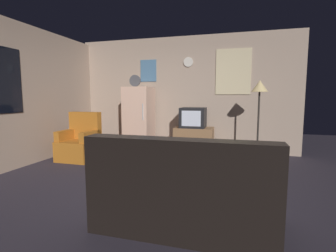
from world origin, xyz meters
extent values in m
plane|color=#2D2833|center=(0.00, 0.00, 0.00)|extent=(12.00, 12.00, 0.00)
cube|color=tan|center=(0.00, 2.45, 1.34)|extent=(5.20, 0.10, 2.67)
cube|color=beige|center=(1.13, 2.39, 1.83)|extent=(0.76, 0.02, 1.00)
cube|color=teal|center=(-0.87, 2.39, 1.91)|extent=(0.40, 0.02, 0.52)
cylinder|color=silver|center=(0.12, 2.39, 2.08)|extent=(0.22, 0.03, 0.22)
cube|color=tan|center=(-2.55, 0.00, 1.30)|extent=(0.10, 5.20, 2.60)
cube|color=beige|center=(-0.97, 1.99, 0.75)|extent=(0.60, 0.60, 1.50)
cylinder|color=silver|center=(-0.75, 1.68, 0.95)|extent=(0.02, 0.02, 0.36)
cylinder|color=#4C4C51|center=(-1.02, 1.91, 1.64)|extent=(0.26, 0.04, 0.26)
cube|color=#8E6642|center=(0.33, 2.03, 0.30)|extent=(0.84, 0.52, 0.60)
cube|color=#AD4733|center=(0.33, 1.76, 0.21)|extent=(0.76, 0.01, 0.14)
cube|color=black|center=(0.31, 2.03, 0.82)|extent=(0.54, 0.50, 0.44)
cube|color=silver|center=(0.31, 1.78, 0.82)|extent=(0.41, 0.01, 0.33)
cylinder|color=#332D28|center=(1.65, 1.69, 0.01)|extent=(0.24, 0.24, 0.02)
cylinder|color=#332D28|center=(1.65, 1.69, 0.70)|extent=(0.04, 0.04, 1.40)
cone|color=#F2D18C|center=(1.65, 1.69, 1.48)|extent=(0.32, 0.32, 0.22)
cylinder|color=#8E6642|center=(-0.17, 0.49, 0.02)|extent=(0.72, 0.72, 0.04)
cylinder|color=#8E6642|center=(-0.17, 0.49, 0.22)|extent=(0.24, 0.24, 0.40)
cylinder|color=#8E6642|center=(-0.17, 0.49, 0.42)|extent=(0.72, 0.72, 0.04)
cylinder|color=silver|center=(-0.27, 0.33, 0.51)|extent=(0.05, 0.05, 0.15)
cylinder|color=silver|center=(-0.22, 0.32, 0.48)|extent=(0.08, 0.08, 0.09)
cylinder|color=tan|center=(-0.22, 0.36, 0.48)|extent=(0.08, 0.08, 0.09)
cube|color=black|center=(-0.16, 0.59, 0.45)|extent=(0.15, 0.05, 0.02)
cube|color=#B2661E|center=(-1.84, 0.88, 0.20)|extent=(0.68, 0.68, 0.40)
cube|color=#B2661E|center=(-1.84, 1.14, 0.68)|extent=(0.68, 0.16, 0.56)
cube|color=#B2661E|center=(-2.12, 0.88, 0.50)|extent=(0.12, 0.60, 0.20)
cube|color=#B2661E|center=(-1.56, 0.88, 0.50)|extent=(0.12, 0.60, 0.20)
cube|color=black|center=(0.79, -1.11, 0.20)|extent=(1.70, 0.80, 0.40)
cube|color=black|center=(0.79, -1.41, 0.66)|extent=(1.70, 0.20, 0.52)
cube|color=#967CBC|center=(1.08, 1.95, 0.01)|extent=(0.22, 0.17, 0.03)
cube|color=#5FB9B7|center=(1.08, 1.95, 0.04)|extent=(0.19, 0.15, 0.03)
cube|color=#6B90BE|center=(1.08, 1.95, 0.07)|extent=(0.17, 0.14, 0.03)
cube|color=#C6A9B0|center=(1.08, 1.95, 0.09)|extent=(0.20, 0.15, 0.03)
cube|color=#5587C6|center=(1.08, 1.95, 0.11)|extent=(0.19, 0.14, 0.02)
cube|color=#84AA6C|center=(1.08, 1.95, 0.13)|extent=(0.22, 0.13, 0.02)
camera|label=1|loc=(1.27, -3.45, 1.27)|focal=26.87mm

